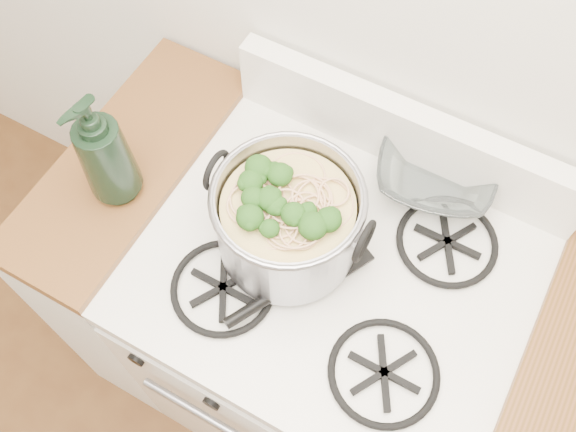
{
  "coord_description": "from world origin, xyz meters",
  "views": [
    {
      "loc": [
        0.17,
        0.76,
        2.06
      ],
      "look_at": [
        -0.1,
        1.26,
        1.03
      ],
      "focal_mm": 40.0,
      "sensor_mm": 36.0,
      "label": 1
    }
  ],
  "objects_px": {
    "gas_range": "(324,341)",
    "bottle": "(103,150)",
    "spatula": "(338,254)",
    "stock_pot": "(288,221)",
    "glass_bowl": "(435,174)"
  },
  "relations": [
    {
      "from": "spatula",
      "to": "glass_bowl",
      "type": "xyz_separation_m",
      "value": [
        0.09,
        0.26,
        0.0
      ]
    },
    {
      "from": "gas_range",
      "to": "bottle",
      "type": "bearing_deg",
      "value": -172.34
    },
    {
      "from": "bottle",
      "to": "stock_pot",
      "type": "bearing_deg",
      "value": 18.94
    },
    {
      "from": "gas_range",
      "to": "bottle",
      "type": "relative_size",
      "value": 3.32
    },
    {
      "from": "glass_bowl",
      "to": "bottle",
      "type": "height_order",
      "value": "bottle"
    },
    {
      "from": "spatula",
      "to": "glass_bowl",
      "type": "relative_size",
      "value": 3.16
    },
    {
      "from": "spatula",
      "to": "bottle",
      "type": "distance_m",
      "value": 0.49
    },
    {
      "from": "stock_pot",
      "to": "glass_bowl",
      "type": "bearing_deg",
      "value": 55.37
    },
    {
      "from": "stock_pot",
      "to": "glass_bowl",
      "type": "xyz_separation_m",
      "value": [
        0.19,
        0.28,
        -0.08
      ]
    },
    {
      "from": "glass_bowl",
      "to": "bottle",
      "type": "distance_m",
      "value": 0.67
    },
    {
      "from": "bottle",
      "to": "glass_bowl",
      "type": "bearing_deg",
      "value": 41.07
    },
    {
      "from": "gas_range",
      "to": "spatula",
      "type": "bearing_deg",
      "value": 107.09
    },
    {
      "from": "stock_pot",
      "to": "gas_range",
      "type": "bearing_deg",
      "value": 3.1
    },
    {
      "from": "glass_bowl",
      "to": "gas_range",
      "type": "bearing_deg",
      "value": -107.91
    },
    {
      "from": "stock_pot",
      "to": "glass_bowl",
      "type": "distance_m",
      "value": 0.35
    }
  ]
}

